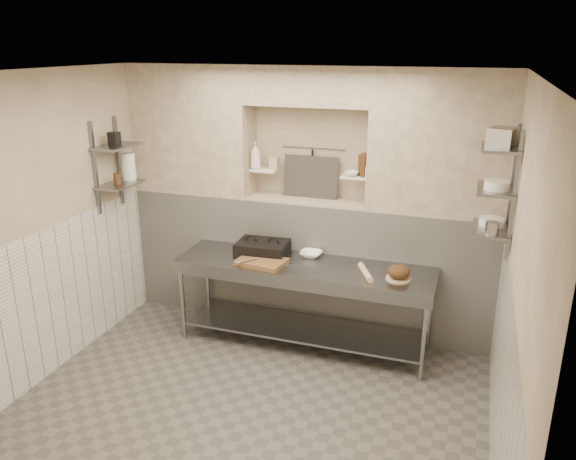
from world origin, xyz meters
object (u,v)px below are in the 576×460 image
at_px(prep_table, 303,288).
at_px(bowl_alcove, 351,174).
at_px(rolling_pin, 365,272).
at_px(panini_press, 262,248).
at_px(bottle_soap, 256,156).
at_px(bread_loaf, 399,272).
at_px(jug_left, 129,166).
at_px(mixing_bowl, 311,254).
at_px(cutting_board, 262,262).

bearing_deg(prep_table, bowl_alcove, 58.99).
relative_size(prep_table, rolling_pin, 6.72).
bearing_deg(panini_press, bottle_soap, 115.90).
bearing_deg(bottle_soap, prep_table, -36.82).
relative_size(bread_loaf, jug_left, 0.74).
bearing_deg(jug_left, prep_table, -1.27).
distance_m(rolling_pin, bread_loaf, 0.32).
relative_size(rolling_pin, bottle_soap, 1.34).
xyz_separation_m(bottle_soap, bowl_alcove, (1.04, 0.02, -0.12)).
distance_m(prep_table, panini_press, 0.60).
xyz_separation_m(mixing_bowl, bottle_soap, (-0.72, 0.29, 0.93)).
height_order(rolling_pin, bottle_soap, bottle_soap).
xyz_separation_m(prep_table, bottle_soap, (-0.71, 0.53, 1.21)).
relative_size(panini_press, bread_loaf, 2.54).
distance_m(panini_press, mixing_bowl, 0.51).
height_order(rolling_pin, bowl_alcove, bowl_alcove).
bearing_deg(bread_loaf, bowl_alcove, 135.62).
bearing_deg(panini_press, bread_loaf, -10.21).
relative_size(panini_press, jug_left, 1.88).
bearing_deg(jug_left, bottle_soap, 21.15).
distance_m(rolling_pin, bottle_soap, 1.74).
relative_size(bread_loaf, bottle_soap, 0.73).
bearing_deg(rolling_pin, cutting_board, -177.59).
height_order(cutting_board, jug_left, jug_left).
distance_m(mixing_bowl, bowl_alcove, 0.93).
xyz_separation_m(bottle_soap, jug_left, (-1.26, -0.49, -0.10)).
relative_size(mixing_bowl, bowl_alcove, 1.50).
xyz_separation_m(bread_loaf, bowl_alcove, (-0.62, 0.60, 0.76)).
xyz_separation_m(bowl_alcove, jug_left, (-2.30, -0.51, 0.02)).
xyz_separation_m(prep_table, jug_left, (-1.97, 0.04, 1.11)).
height_order(prep_table, bottle_soap, bottle_soap).
bearing_deg(panini_press, mixing_bowl, 9.68).
relative_size(mixing_bowl, jug_left, 0.79).
height_order(panini_press, rolling_pin, panini_press).
xyz_separation_m(mixing_bowl, bowl_alcove, (0.33, 0.31, 0.81)).
xyz_separation_m(panini_press, bread_loaf, (1.44, -0.18, 0.01)).
relative_size(panini_press, bowl_alcove, 3.55).
height_order(bottle_soap, jug_left, bottle_soap).
height_order(cutting_board, bowl_alcove, bowl_alcove).
xyz_separation_m(prep_table, bread_loaf, (0.95, -0.05, 0.33)).
bearing_deg(bottle_soap, cutting_board, -64.44).
distance_m(bread_loaf, bowl_alcove, 1.15).
bearing_deg(cutting_board, bowl_alcove, 41.63).
height_order(panini_press, mixing_bowl, panini_press).
bearing_deg(cutting_board, rolling_pin, 2.41).
distance_m(bottle_soap, jug_left, 1.36).
height_order(bread_loaf, bowl_alcove, bowl_alcove).
height_order(cutting_board, bread_loaf, bread_loaf).
xyz_separation_m(cutting_board, jug_left, (-1.57, 0.15, 0.83)).
bearing_deg(bottle_soap, mixing_bowl, -22.04).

